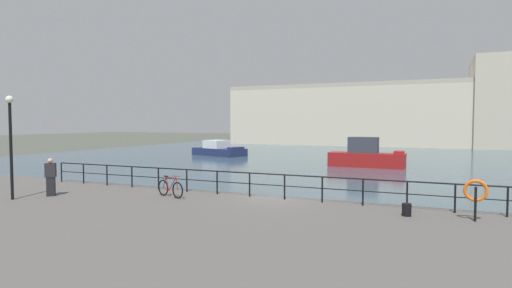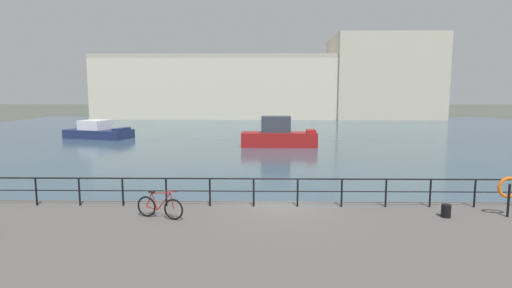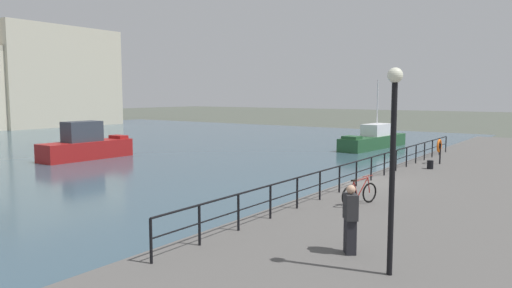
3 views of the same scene
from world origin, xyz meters
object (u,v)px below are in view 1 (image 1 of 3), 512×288
Objects in this scene: harbor_building at (437,113)px; life_ring_stand at (476,192)px; standing_person at (51,177)px; moored_red_daysailer at (366,156)px; mooring_bollard at (407,210)px; moored_harbor_tender at (219,150)px; quay_lamp_post at (10,133)px; parked_bicycle at (170,188)px.

life_ring_stand is at bearing -88.82° from harbor_building.
life_ring_stand is at bearing 58.95° from standing_person.
harbor_building is at bearing 82.77° from moored_red_daysailer.
mooring_bollard is at bearing -176.85° from life_ring_stand.
harbor_building is at bearing 91.18° from life_ring_stand.
moored_harbor_tender is 33.08m from quay_lamp_post.
moored_harbor_tender is at bearing 103.48° from quay_lamp_post.
quay_lamp_post is (-5.80, -3.18, 2.44)m from parked_bicycle.
standing_person reaches higher than life_ring_stand.
parked_bicycle is 1.01× the size of standing_person.
mooring_bollard is at bearing -33.47° from moored_harbor_tender.
mooring_bollard is (9.75, 0.27, -0.17)m from parked_bicycle.
mooring_bollard is at bearing 12.51° from quay_lamp_post.
harbor_building is at bearing 127.14° from standing_person.
mooring_bollard is at bearing -76.44° from moored_red_daysailer.
moored_harbor_tender is 5.18× the size of life_ring_stand.
harbor_building reaches higher than parked_bicycle.
moored_red_daysailer reaches higher than life_ring_stand.
moored_red_daysailer is 26.55m from standing_person.
standing_person is at bearing -110.59° from moored_red_daysailer.
life_ring_stand is 0.83× the size of standing_person.
life_ring_stand is (6.97, -22.32, 0.72)m from moored_red_daysailer.
moored_red_daysailer is 1.51× the size of quay_lamp_post.
mooring_bollard is 0.26× the size of standing_person.
harbor_building is at bearing 98.40° from parked_bicycle.
quay_lamp_post reaches higher than life_ring_stand.
moored_harbor_tender is at bearing 131.68° from life_ring_stand.
quay_lamp_post is at bearing -167.49° from mooring_bollard.
life_ring_stand reaches higher than mooring_bollard.
mooring_bollard is 14.95m from standing_person.
moored_harbor_tender is 1.65× the size of quay_lamp_post.
mooring_bollard is 16.14m from quay_lamp_post.
moored_harbor_tender is 4.26× the size of parked_bicycle.
moored_red_daysailer is 3.91× the size of parked_bicycle.
life_ring_stand is at bearing -30.88° from moored_harbor_tender.
moored_red_daysailer is 0.92× the size of moored_harbor_tender.
harbor_building is 132.21× the size of mooring_bollard.
standing_person reaches higher than parked_bicycle.
harbor_building is 34.42× the size of standing_person.
mooring_bollard is 2.26m from life_ring_stand.
moored_harbor_tender is at bearing 156.57° from standing_person.
harbor_building reaches higher than standing_person.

